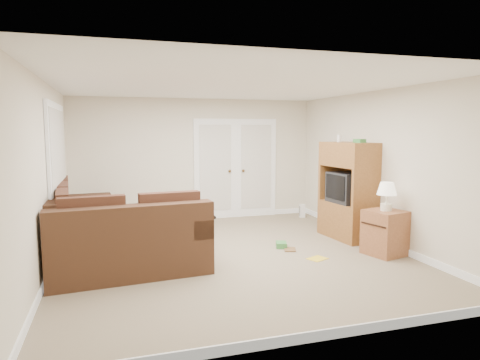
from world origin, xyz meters
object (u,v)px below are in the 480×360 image
object	(u,v)px
coffee_table	(177,235)
side_cabinet	(385,229)
sectional_sofa	(102,234)
tv_armoire	(348,190)

from	to	relation	value
coffee_table	side_cabinet	bearing A→B (deg)	-24.47
sectional_sofa	side_cabinet	xyz separation A→B (m)	(4.05, -0.97, 0.02)
tv_armoire	side_cabinet	world-z (taller)	tv_armoire
coffee_table	sectional_sofa	bearing A→B (deg)	-172.37
tv_armoire	side_cabinet	distance (m)	1.15
coffee_table	tv_armoire	size ratio (longest dim) A/B	0.61
coffee_table	tv_armoire	distance (m)	3.00
coffee_table	side_cabinet	xyz separation A→B (m)	(2.94, -1.17, 0.16)
sectional_sofa	coffee_table	bearing A→B (deg)	5.19
sectional_sofa	tv_armoire	world-z (taller)	tv_armoire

